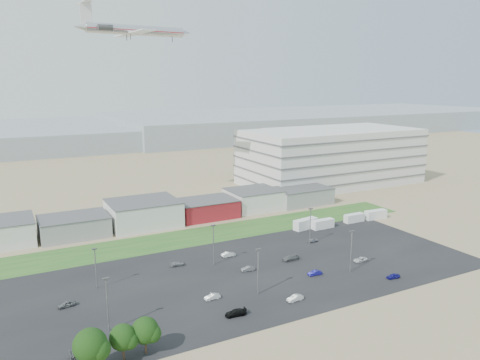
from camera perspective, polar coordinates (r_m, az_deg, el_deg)
ground at (r=99.50m, az=3.98°, el=-15.84°), size 700.00×700.00×0.00m
parking_lot at (r=117.38m, az=0.87°, el=-11.32°), size 120.00×50.00×0.01m
grass_strip at (r=142.71m, az=-7.14°, el=-7.12°), size 160.00×16.00×0.02m
hills_backdrop at (r=401.37m, az=-15.20°, el=5.49°), size 700.00×200.00×9.00m
building_row at (r=154.54m, az=-15.62°, el=-4.44°), size 170.00×20.00×8.00m
parking_garage at (r=220.53m, az=10.99°, el=2.85°), size 80.00×40.00×25.00m
box_trailer_a at (r=152.05m, az=7.98°, el=-5.32°), size 8.90×4.08×3.21m
box_trailer_b at (r=153.40m, az=10.06°, el=-5.29°), size 7.73×2.54×2.88m
box_trailer_c at (r=162.40m, az=13.74°, el=-4.51°), size 7.39×2.43×2.75m
box_trailer_d at (r=167.83m, az=16.20°, el=-4.07°), size 8.19×2.95×3.02m
tree_mid at (r=82.90m, az=-17.78°, el=-19.01°), size 5.93×5.93×8.89m
tree_right at (r=85.52m, az=-14.09°, el=-18.39°), size 4.83×4.83×7.25m
tree_near at (r=86.34m, az=-11.48°, el=-17.83°), size 5.04×5.04×7.56m
lightpole_front_l at (r=93.99m, az=-15.86°, el=-14.41°), size 1.25×0.52×10.66m
lightpole_front_m at (r=104.92m, az=2.21°, el=-11.10°), size 1.25×0.52×10.58m
lightpole_front_r at (r=119.48m, az=13.38°, el=-8.48°), size 1.26×0.52×10.67m
lightpole_back_l at (r=112.62m, az=-17.17°, el=-10.28°), size 1.13×0.47×9.58m
lightpole_back_m at (r=120.95m, az=-3.25°, el=-7.91°), size 1.25×0.52×10.66m
lightpole_back_r at (r=137.62m, az=8.55°, el=-5.57°), size 1.25×0.52×10.61m
airliner at (r=180.85m, az=-12.53°, el=17.41°), size 46.13×33.21×13.00m
parked_car_0 at (r=128.35m, az=14.47°, el=-9.38°), size 3.95×1.92×1.08m
parked_car_1 at (r=117.64m, az=9.10°, el=-11.11°), size 3.68×1.53×1.18m
parked_car_2 at (r=120.23m, az=18.16°, el=-11.07°), size 3.49×1.71×1.15m
parked_car_3 at (r=97.94m, az=-0.53°, el=-15.87°), size 4.62×2.29×1.29m
parked_car_4 at (r=104.62m, az=-3.40°, el=-14.02°), size 3.53×1.32×1.15m
parked_car_5 at (r=107.59m, az=-20.39°, el=-14.01°), size 3.75×1.89×1.23m
parked_car_6 at (r=122.72m, az=-7.61°, el=-10.09°), size 3.98×2.05×1.11m
parked_car_7 at (r=118.63m, az=0.97°, el=-10.77°), size 3.60×1.65×1.15m
parked_car_8 at (r=140.39m, az=8.94°, el=-7.26°), size 3.46×1.72×1.13m
parked_car_10 at (r=90.01m, az=-18.76°, el=-19.29°), size 4.04×1.68×1.17m
parked_car_11 at (r=127.74m, az=-1.39°, el=-9.04°), size 3.88×1.36×1.28m
parked_car_12 at (r=125.84m, az=6.15°, el=-9.43°), size 4.56×1.90×1.32m
parked_car_13 at (r=104.45m, az=6.73°, el=-14.10°), size 3.91×1.64×1.26m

